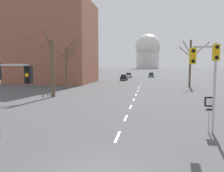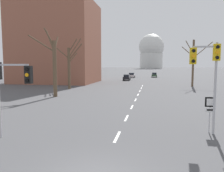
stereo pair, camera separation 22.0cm
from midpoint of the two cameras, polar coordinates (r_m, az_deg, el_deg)
name	(u,v)px [view 1 (the left image)]	position (r m, az deg, el deg)	size (l,w,h in m)	color
lane_stripe_0	(118,137)	(12.79, 0.95, -13.08)	(0.16, 2.00, 0.01)	silver
lane_stripe_1	(126,118)	(17.08, 3.24, -8.32)	(0.16, 2.00, 0.01)	silver
lane_stripe_2	(131,107)	(21.46, 4.58, -5.48)	(0.16, 2.00, 0.01)	silver
lane_stripe_3	(134,100)	(25.88, 5.46, -3.60)	(0.16, 2.00, 0.01)	silver
lane_stripe_4	(136,95)	(30.32, 6.08, -2.27)	(0.16, 2.00, 0.01)	silver
lane_stripe_5	(138,91)	(34.78, 6.54, -1.28)	(0.16, 2.00, 0.01)	silver
lane_stripe_6	(139,88)	(39.25, 6.89, -0.51)	(0.16, 2.00, 0.01)	silver
lane_stripe_7	(140,86)	(43.72, 7.17, 0.10)	(0.16, 2.00, 0.01)	silver
traffic_signal_near_right	(208,65)	(13.93, 23.29, 5.01)	(1.65, 0.34, 5.39)	#B2B2B7
traffic_signal_near_left	(8,80)	(13.17, -25.86, 1.47)	(2.23, 0.34, 4.34)	#B2B2B7
route_sign_post	(209,108)	(14.45, 23.69, -5.25)	(0.60, 0.08, 2.22)	#B2B2B7
sedan_near_left	(129,75)	(71.42, 4.33, 2.84)	(1.98, 3.91, 1.60)	#B7B7BC
sedan_near_right	(151,75)	(74.82, 10.12, 2.90)	(1.76, 4.32, 1.58)	#2D4C33
sedan_mid_centre	(124,77)	(58.35, 3.03, 2.27)	(1.73, 3.99, 1.60)	black
bare_tree_left_near	(52,64)	(29.02, -15.71, 5.49)	(3.30, 3.33, 8.64)	brown
bare_tree_right_near	(190,62)	(44.38, 19.66, 6.04)	(5.76, 3.18, 8.82)	brown
bare_tree_left_far	(67,65)	(37.86, -11.78, 5.44)	(4.97, 2.21, 8.58)	brown
capitol_dome	(148,51)	(259.61, 9.29, 8.90)	(28.89, 28.89, 40.81)	silver
apartment_block_left	(54,43)	(53.44, -15.08, 10.78)	(18.00, 14.00, 18.37)	#935642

